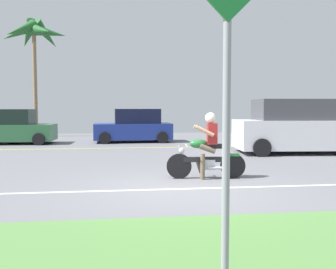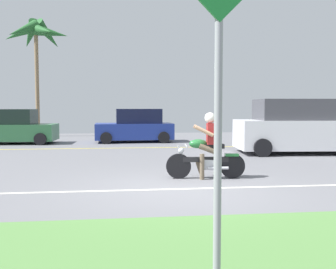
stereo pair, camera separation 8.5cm
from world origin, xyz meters
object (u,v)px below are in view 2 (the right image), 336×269
at_px(motorcyclist, 206,151).
at_px(parked_car_0, 15,128).
at_px(parked_car_1, 135,127).
at_px(suv_nearby, 299,127).
at_px(street_sign, 219,99).
at_px(palm_tree_0, 36,35).

xyz_separation_m(motorcyclist, parked_car_0, (-7.08, 9.89, 0.08)).
relative_size(motorcyclist, parked_car_1, 0.49).
distance_m(suv_nearby, street_sign, 12.47).
xyz_separation_m(suv_nearby, parked_car_1, (-5.97, 5.46, -0.22)).
height_order(parked_car_0, palm_tree_0, palm_tree_0).
height_order(parked_car_0, street_sign, street_sign).
bearing_deg(palm_tree_0, motorcyclist, -64.28).
bearing_deg(street_sign, palm_tree_0, 105.31).
xyz_separation_m(parked_car_0, street_sign, (5.78, -16.16, 1.02)).
height_order(parked_car_1, palm_tree_0, palm_tree_0).
height_order(suv_nearby, parked_car_0, suv_nearby).
height_order(motorcyclist, street_sign, street_sign).
bearing_deg(parked_car_1, palm_tree_0, 142.21).
bearing_deg(parked_car_0, palm_tree_0, 88.76).
bearing_deg(palm_tree_0, parked_car_0, -91.24).
bearing_deg(parked_car_1, motorcyclist, -82.31).
relative_size(motorcyclist, street_sign, 0.65).
bearing_deg(street_sign, parked_car_1, 90.24).
relative_size(parked_car_1, street_sign, 1.31).
distance_m(motorcyclist, suv_nearby, 6.58).
bearing_deg(motorcyclist, street_sign, -101.73).
relative_size(parked_car_1, palm_tree_0, 0.55).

